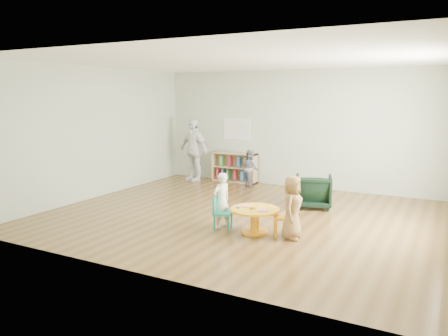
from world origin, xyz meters
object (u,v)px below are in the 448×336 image
child_right (292,207)px  activity_table (255,216)px  armchair (313,191)px  adult_caretaker (194,150)px  kid_chair_left (221,211)px  kid_chair_right (286,216)px  child_left (222,200)px  bookshelf (234,167)px  toddler (250,168)px

child_right → activity_table: bearing=85.1°
armchair → adult_caretaker: 3.77m
kid_chair_left → armchair: armchair is taller
child_right → armchair: bearing=3.6°
kid_chair_right → child_right: (0.13, -0.12, 0.18)m
armchair → kid_chair_left: bearing=49.2°
kid_chair_left → adult_caretaker: (-2.59, 3.34, 0.51)m
adult_caretaker → child_left: bearing=-35.5°
activity_table → bookshelf: 4.29m
activity_table → child_left: size_ratio=0.85×
adult_caretaker → toddler: bearing=18.0°
activity_table → adult_caretaker: size_ratio=0.49×
kid_chair_left → child_left: bearing=-176.9°
kid_chair_left → child_right: bearing=78.8°
child_right → bookshelf: bearing=33.6°
kid_chair_right → bookshelf: bookshelf is taller
bookshelf → child_right: bearing=-52.5°
armchair → child_right: (0.27, -2.05, 0.17)m
activity_table → child_right: size_ratio=0.80×
child_left → adult_caretaker: size_ratio=0.58×
child_right → adult_caretaker: (-3.80, 3.28, 0.31)m
armchair → bookshelf: bearing=-49.3°
bookshelf → adult_caretaker: 1.14m
bookshelf → child_left: 4.02m
toddler → child_right: bearing=159.3°
bookshelf → toddler: bearing=-31.2°
activity_table → bookshelf: size_ratio=0.66×
activity_table → kid_chair_left: bearing=-172.7°
armchair → child_left: size_ratio=0.76×
kid_chair_right → child_right: bearing=-156.3°
kid_chair_left → kid_chair_right: size_ratio=0.93×
bookshelf → adult_caretaker: (-0.97, -0.42, 0.44)m
child_right → child_left: bearing=85.8°
kid_chair_right → armchair: size_ratio=0.83×
toddler → child_left: bearing=142.1°
activity_table → kid_chair_right: size_ratio=1.35×
kid_chair_right → child_left: 1.12m
activity_table → kid_chair_right: (0.50, 0.10, 0.04)m
bookshelf → child_left: bearing=-66.5°
activity_table → armchair: size_ratio=1.12×
kid_chair_left → child_left: 0.19m
armchair → toddler: size_ratio=0.79×
armchair → child_right: size_ratio=0.72×
child_left → child_right: child_right is taller
armchair → toddler: (-1.95, 1.27, 0.13)m
child_left → kid_chair_left: bearing=39.0°
activity_table → adult_caretaker: bearing=134.2°
activity_table → kid_chair_left: 0.59m
toddler → activity_table: bearing=151.2°
kid_chair_left → adult_caretaker: size_ratio=0.34×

